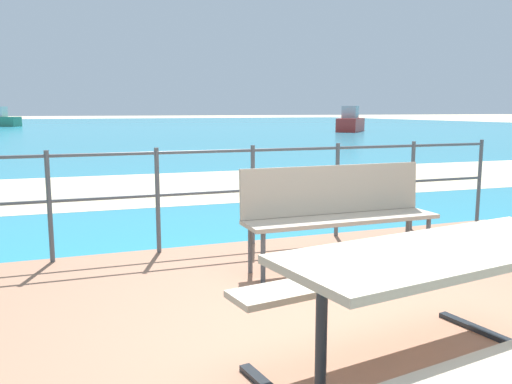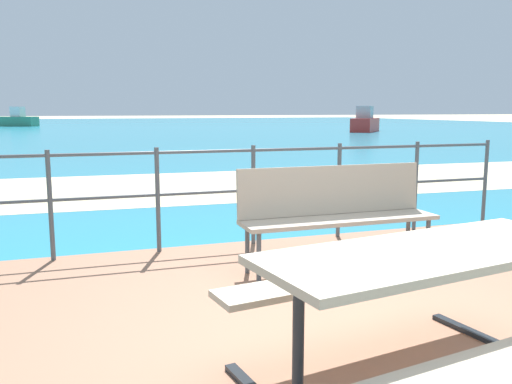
# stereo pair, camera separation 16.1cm
# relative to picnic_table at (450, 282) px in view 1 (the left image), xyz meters

# --- Properties ---
(ground_plane) EXTENTS (240.00, 240.00, 0.00)m
(ground_plane) POSITION_rel_picnic_table_xyz_m (0.11, 0.64, -0.63)
(ground_plane) COLOR beige
(patio_paving) EXTENTS (6.40, 5.20, 0.06)m
(patio_paving) POSITION_rel_picnic_table_xyz_m (0.11, 0.64, -0.60)
(patio_paving) COLOR #996B51
(patio_paving) RESTS_ON ground
(sea_water) EXTENTS (90.00, 90.00, 0.01)m
(sea_water) POSITION_rel_picnic_table_xyz_m (0.11, 40.64, -0.62)
(sea_water) COLOR teal
(sea_water) RESTS_ON ground
(beach_strip) EXTENTS (54.10, 5.78, 0.01)m
(beach_strip) POSITION_rel_picnic_table_xyz_m (0.11, 7.90, -0.62)
(beach_strip) COLOR beige
(beach_strip) RESTS_ON ground
(picnic_table) EXTENTS (1.96, 1.64, 0.74)m
(picnic_table) POSITION_rel_picnic_table_xyz_m (0.00, 0.00, 0.00)
(picnic_table) COLOR #BCAD93
(picnic_table) RESTS_ON patio_paving
(park_bench) EXTENTS (1.77, 0.42, 0.90)m
(park_bench) POSITION_rel_picnic_table_xyz_m (0.55, 2.11, -0.02)
(park_bench) COLOR tan
(park_bench) RESTS_ON patio_paving
(railing_fence) EXTENTS (5.94, 0.04, 1.03)m
(railing_fence) POSITION_rel_picnic_table_xyz_m (0.11, 3.12, 0.07)
(railing_fence) COLOR #4C5156
(railing_fence) RESTS_ON patio_paving
(boat_mid) EXTENTS (3.40, 3.73, 1.65)m
(boat_mid) POSITION_rel_picnic_table_xyz_m (16.31, 28.94, -0.04)
(boat_mid) COLOR red
(boat_mid) RESTS_ON sea_water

